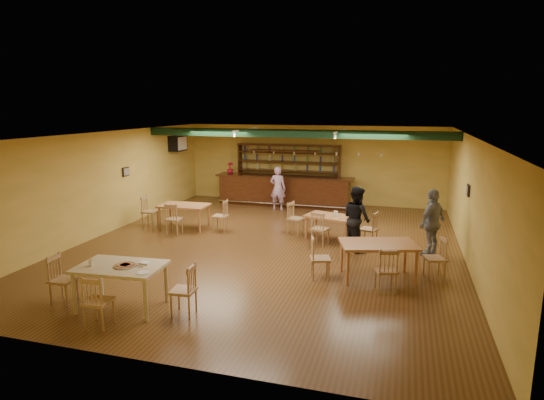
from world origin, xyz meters
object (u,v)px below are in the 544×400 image
(bar_counter, at_px, (284,191))
(near_table, at_px, (122,287))
(patron_bar, at_px, (278,188))
(dining_table_d, at_px, (378,261))
(dining_table_a, at_px, (184,216))
(patron_right_a, at_px, (357,218))
(dining_table_b, at_px, (330,227))

(bar_counter, xyz_separation_m, near_table, (-0.60, -9.64, -0.15))
(bar_counter, xyz_separation_m, patron_bar, (-0.02, -0.83, 0.23))
(dining_table_d, height_order, patron_bar, patron_bar)
(dining_table_a, bearing_deg, bar_counter, 61.01)
(dining_table_a, relative_size, near_table, 0.95)
(dining_table_d, bearing_deg, dining_table_a, 139.46)
(dining_table_d, relative_size, patron_right_a, 0.95)
(dining_table_a, xyz_separation_m, dining_table_b, (4.55, 0.06, -0.03))
(dining_table_b, distance_m, patron_bar, 4.05)
(bar_counter, distance_m, near_table, 9.66)
(bar_counter, relative_size, patron_right_a, 3.09)
(near_table, bearing_deg, dining_table_b, 57.55)
(dining_table_d, distance_m, near_table, 5.34)
(dining_table_a, distance_m, patron_right_a, 5.42)
(dining_table_d, relative_size, patron_bar, 1.01)
(near_table, distance_m, patron_bar, 8.84)
(bar_counter, height_order, patron_right_a, patron_right_a)
(bar_counter, relative_size, near_table, 3.37)
(dining_table_b, bearing_deg, bar_counter, 137.01)
(dining_table_a, relative_size, patron_right_a, 0.87)
(dining_table_a, distance_m, dining_table_d, 6.58)
(near_table, bearing_deg, dining_table_a, 101.18)
(dining_table_a, xyz_separation_m, patron_right_a, (5.35, -0.74, 0.48))
(dining_table_d, relative_size, near_table, 1.03)
(dining_table_a, distance_m, near_table, 5.76)
(dining_table_d, bearing_deg, bar_counter, 103.40)
(dining_table_b, distance_m, near_table, 6.38)
(dining_table_d, bearing_deg, near_table, -163.92)
(dining_table_d, bearing_deg, patron_bar, 106.83)
(bar_counter, distance_m, dining_table_a, 4.60)
(dining_table_a, bearing_deg, dining_table_b, -0.86)
(patron_right_a, bearing_deg, patron_bar, -1.32)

